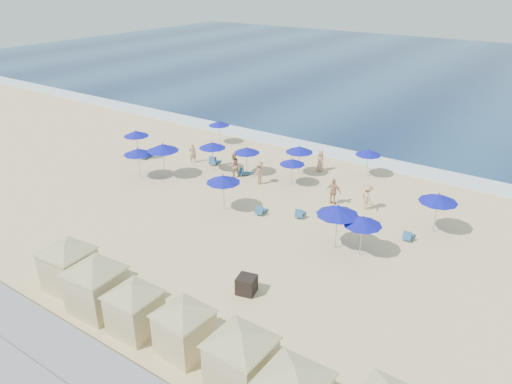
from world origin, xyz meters
TOP-DOWN VIEW (x-y plane):
  - ground at (0.00, 0.00)m, footprint 160.00×160.00m
  - ocean at (0.00, 55.00)m, footprint 160.00×80.00m
  - surf_line at (0.00, 15.50)m, footprint 160.00×2.50m
  - seawall at (0.00, -13.50)m, footprint 160.00×6.10m
  - trash_bin at (4.44, -4.75)m, footprint 1.06×1.06m
  - cabana_0 at (-2.85, -9.33)m, footprint 4.43×4.43m
  - cabana_1 at (-0.33, -9.69)m, footprint 4.57×4.57m
  - cabana_2 at (2.16, -9.70)m, footprint 4.10×4.10m
  - cabana_3 at (4.76, -9.43)m, footprint 4.11×4.11m
  - cabana_4 at (7.74, -9.60)m, footprint 4.53×4.53m
  - umbrella_0 at (-13.97, 5.27)m, footprint 2.07×2.07m
  - umbrella_1 at (-10.50, 2.27)m, footprint 2.12×2.12m
  - umbrella_2 at (-7.06, 6.61)m, footprint 2.07×2.07m
  - umbrella_3 at (-9.13, 3.46)m, footprint 2.38×2.38m
  - umbrella_4 at (-4.41, 7.43)m, footprint 1.97×1.97m
  - umbrella_5 at (-0.57, 7.63)m, footprint 1.83×1.83m
  - umbrella_6 at (-2.06, 1.69)m, footprint 2.20×2.20m
  - umbrella_7 at (-1.17, 9.61)m, footprint 2.07×2.07m
  - umbrella_8 at (6.02, 1.52)m, footprint 2.36×2.36m
  - umbrella_9 at (3.15, 12.30)m, footprint 1.94×1.94m
  - umbrella_10 at (9.96, 6.50)m, footprint 2.26×2.26m
  - umbrella_11 at (7.47, 1.61)m, footprint 2.10×2.10m
  - umbrella_12 at (-10.71, 11.92)m, footprint 1.88×1.88m
  - beach_chair_0 at (-13.32, 5.45)m, footprint 0.84×1.37m
  - beach_chair_1 at (-7.80, 7.65)m, footprint 0.98×1.46m
  - beach_chair_2 at (-4.45, 7.17)m, footprint 0.91×1.24m
  - beach_chair_3 at (0.20, 2.60)m, footprint 0.72×1.21m
  - beach_chair_4 at (2.46, 3.67)m, footprint 0.83×1.24m
  - beach_chair_5 at (9.04, 4.82)m, footprint 0.53×1.12m
  - beachgoer_0 at (-9.47, 6.99)m, footprint 0.66×0.68m
  - beachgoer_1 at (-4.95, 6.48)m, footprint 1.03×1.13m
  - beachgoer_2 at (3.30, 6.54)m, footprint 1.07×0.49m
  - beachgoer_3 at (5.45, 7.09)m, footprint 1.26×1.13m
  - beachgoer_4 at (-0.23, 11.23)m, footprint 0.95×0.88m
  - beachgoer_5 at (-2.63, 6.47)m, footprint 0.86×1.24m

SIDE VIEW (x-z plane):
  - ground at x=0.00m, z-range 0.00..0.00m
  - ocean at x=0.00m, z-range 0.00..0.06m
  - surf_line at x=0.00m, z-range 0.00..0.08m
  - beach_chair_5 at x=9.04m, z-range -0.09..0.52m
  - beach_chair_3 at x=0.20m, z-range -0.10..0.53m
  - beach_chair_2 at x=-4.45m, z-range -0.10..0.53m
  - beach_chair_4 at x=2.46m, z-range -0.10..0.53m
  - beach_chair_0 at x=-13.32m, z-range -0.11..0.60m
  - beach_chair_1 at x=-7.80m, z-range -0.11..0.62m
  - trash_bin at x=4.44m, z-range 0.00..0.88m
  - seawall at x=0.00m, z-range 0.04..1.26m
  - beachgoer_0 at x=-9.47m, z-range 0.00..1.56m
  - beachgoer_4 at x=-0.23m, z-range 0.00..1.63m
  - beachgoer_3 at x=5.45m, z-range 0.00..1.69m
  - beachgoer_5 at x=-2.63m, z-range 0.00..1.75m
  - beachgoer_2 at x=3.30m, z-range 0.00..1.79m
  - beachgoer_1 at x=-4.95m, z-range 0.00..1.89m
  - cabana_2 at x=2.16m, z-range 0.19..2.76m
  - cabana_3 at x=4.76m, z-range 0.19..2.77m
  - cabana_0 at x=-2.85m, z-range 0.20..2.99m
  - cabana_4 at x=7.74m, z-range 0.21..3.05m
  - cabana_1 at x=-0.33m, z-range 0.21..3.08m
  - umbrella_5 at x=-0.57m, z-range 0.76..2.84m
  - umbrella_12 at x=-10.71m, z-range 0.78..2.92m
  - umbrella_9 at x=3.15m, z-range 0.81..3.01m
  - umbrella_4 at x=-4.41m, z-range 0.82..3.07m
  - umbrella_7 at x=-1.17m, z-range 0.86..3.22m
  - umbrella_2 at x=-7.06m, z-range 0.87..3.22m
  - umbrella_0 at x=-13.97m, z-range 0.87..3.23m
  - umbrella_11 at x=7.47m, z-range 0.88..3.27m
  - umbrella_1 at x=-10.50m, z-range 0.89..3.30m
  - umbrella_6 at x=-2.06m, z-range 0.92..3.42m
  - umbrella_10 at x=9.96m, z-range 0.94..3.51m
  - umbrella_8 at x=6.02m, z-range 0.98..3.67m
  - umbrella_3 at x=-9.13m, z-range 0.99..3.70m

